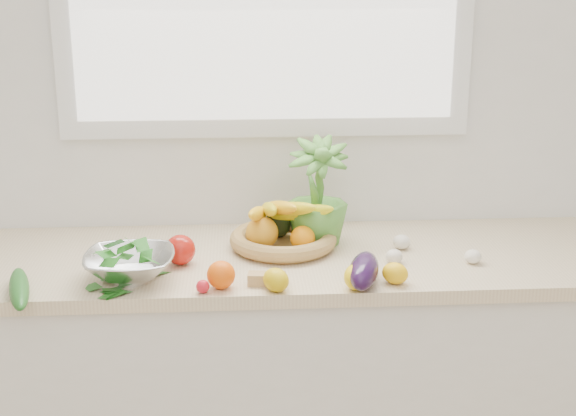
{
  "coord_description": "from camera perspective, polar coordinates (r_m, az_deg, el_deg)",
  "views": [
    {
      "loc": [
        -0.1,
        -0.3,
        1.73
      ],
      "look_at": [
        0.05,
        1.93,
        1.05
      ],
      "focal_mm": 50.0,
      "sensor_mm": 36.0,
      "label": 1
    }
  ],
  "objects": [
    {
      "name": "back_wall",
      "position": [
        2.58,
        -1.59,
        8.47
      ],
      "size": [
        4.5,
        0.02,
        2.7
      ],
      "primitive_type": "cube",
      "color": "white",
      "rests_on": "ground"
    },
    {
      "name": "counter_cabinet",
      "position": [
        2.6,
        -1.16,
        -13.07
      ],
      "size": [
        2.2,
        0.58,
        0.86
      ],
      "primitive_type": "cube",
      "color": "silver",
      "rests_on": "ground"
    },
    {
      "name": "countertop",
      "position": [
        2.4,
        -1.22,
        -3.76
      ],
      "size": [
        2.24,
        0.62,
        0.04
      ],
      "primitive_type": "cube",
      "color": "beige",
      "rests_on": "counter_cabinet"
    },
    {
      "name": "orange_loose",
      "position": [
        2.15,
        -4.79,
        -4.76
      ],
      "size": [
        0.09,
        0.09,
        0.08
      ],
      "primitive_type": "sphere",
      "rotation": [
        0.0,
        0.0,
        -0.22
      ],
      "color": "#FB5907",
      "rests_on": "countertop"
    },
    {
      "name": "lemon_a",
      "position": [
        2.13,
        -0.86,
        -5.14
      ],
      "size": [
        0.1,
        0.1,
        0.06
      ],
      "primitive_type": "ellipsoid",
      "rotation": [
        0.0,
        0.0,
        0.58
      ],
      "color": "#DCB30B",
      "rests_on": "countertop"
    },
    {
      "name": "lemon_b",
      "position": [
        2.15,
        4.93,
        -4.89
      ],
      "size": [
        0.09,
        0.1,
        0.07
      ],
      "primitive_type": "ellipsoid",
      "rotation": [
        0.0,
        0.0,
        -0.27
      ],
      "color": "yellow",
      "rests_on": "countertop"
    },
    {
      "name": "lemon_c",
      "position": [
        2.19,
        7.62,
        -4.62
      ],
      "size": [
        0.09,
        0.09,
        0.06
      ],
      "primitive_type": "ellipsoid",
      "rotation": [
        0.0,
        0.0,
        0.86
      ],
      "color": "yellow",
      "rests_on": "countertop"
    },
    {
      "name": "apple",
      "position": [
        2.33,
        -7.67,
        -2.97
      ],
      "size": [
        0.1,
        0.1,
        0.09
      ],
      "primitive_type": "sphere",
      "rotation": [
        0.0,
        0.0,
        -0.2
      ],
      "color": "#B1170E",
      "rests_on": "countertop"
    },
    {
      "name": "ginger",
      "position": [
        2.17,
        -1.52,
        -5.07
      ],
      "size": [
        0.11,
        0.05,
        0.03
      ],
      "primitive_type": "cube",
      "rotation": [
        0.0,
        0.0,
        -0.12
      ],
      "color": "tan",
      "rests_on": "countertop"
    },
    {
      "name": "garlic_a",
      "position": [
        2.38,
        13.02,
        -3.39
      ],
      "size": [
        0.05,
        0.05,
        0.04
      ],
      "primitive_type": "ellipsoid",
      "rotation": [
        0.0,
        0.0,
        0.1
      ],
      "color": "white",
      "rests_on": "countertop"
    },
    {
      "name": "garlic_b",
      "position": [
        2.46,
        8.09,
        -2.4
      ],
      "size": [
        0.06,
        0.06,
        0.04
      ],
      "primitive_type": "ellipsoid",
      "rotation": [
        0.0,
        0.0,
        0.17
      ],
      "color": "silver",
      "rests_on": "countertop"
    },
    {
      "name": "garlic_c",
      "position": [
        2.34,
        7.57,
        -3.43
      ],
      "size": [
        0.07,
        0.07,
        0.04
      ],
      "primitive_type": "ellipsoid",
      "rotation": [
        0.0,
        0.0,
        -0.42
      ],
      "color": "white",
      "rests_on": "countertop"
    },
    {
      "name": "eggplant",
      "position": [
        2.17,
        5.42,
        -4.46
      ],
      "size": [
        0.13,
        0.22,
        0.08
      ],
      "primitive_type": "ellipsoid",
      "rotation": [
        0.0,
        0.0,
        -0.26
      ],
      "color": "#240D33",
      "rests_on": "countertop"
    },
    {
      "name": "cucumber",
      "position": [
        2.2,
        -18.58,
        -5.44
      ],
      "size": [
        0.12,
        0.28,
        0.05
      ],
      "primitive_type": "ellipsoid",
      "rotation": [
        0.0,
        0.0,
        0.26
      ],
      "color": "#1B5519",
      "rests_on": "countertop"
    },
    {
      "name": "radish",
      "position": [
        2.13,
        -6.08,
        -5.57
      ],
      "size": [
        0.05,
        0.05,
        0.04
      ],
      "primitive_type": "sphere",
      "rotation": [
        0.0,
        0.0,
        0.43
      ],
      "color": "red",
      "rests_on": "countertop"
    },
    {
      "name": "potted_herb",
      "position": [
        2.44,
        2.08,
        1.09
      ],
      "size": [
        0.2,
        0.2,
        0.34
      ],
      "primitive_type": "imported",
      "rotation": [
        0.0,
        0.0,
        -0.07
      ],
      "color": "#509335",
      "rests_on": "countertop"
    },
    {
      "name": "fruit_basket",
      "position": [
        2.43,
        -0.43,
        -1.77
      ],
      "size": [
        0.43,
        0.43,
        0.18
      ],
      "color": "tan",
      "rests_on": "countertop"
    },
    {
      "name": "colander_with_spinach",
      "position": [
        2.22,
        -11.21,
        -3.59
      ],
      "size": [
        0.25,
        0.25,
        0.13
      ],
      "color": "silver",
      "rests_on": "countertop"
    }
  ]
}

